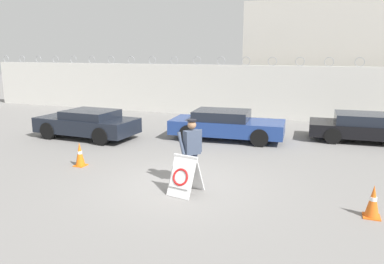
{
  "coord_description": "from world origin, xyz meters",
  "views": [
    {
      "loc": [
        3.74,
        -9.1,
        3.58
      ],
      "look_at": [
        0.03,
        0.84,
        1.29
      ],
      "focal_mm": 35.0,
      "sensor_mm": 36.0,
      "label": 1
    }
  ],
  "objects_px": {
    "barricade_sign": "(185,175)",
    "traffic_cone_near": "(373,201)",
    "security_guard": "(192,148)",
    "traffic_cone_mid": "(80,154)",
    "parked_car_front_coupe": "(88,123)",
    "parked_car_rear_sedan": "(226,125)",
    "parked_car_far_side": "(369,127)"
  },
  "relations": [
    {
      "from": "security_guard",
      "to": "parked_car_far_side",
      "type": "height_order",
      "value": "security_guard"
    },
    {
      "from": "traffic_cone_near",
      "to": "parked_car_far_side",
      "type": "bearing_deg",
      "value": 86.27
    },
    {
      "from": "traffic_cone_near",
      "to": "security_guard",
      "type": "bearing_deg",
      "value": 172.51
    },
    {
      "from": "parked_car_rear_sedan",
      "to": "traffic_cone_near",
      "type": "bearing_deg",
      "value": -54.75
    },
    {
      "from": "traffic_cone_near",
      "to": "parked_car_far_side",
      "type": "relative_size",
      "value": 0.16
    },
    {
      "from": "security_guard",
      "to": "traffic_cone_near",
      "type": "xyz_separation_m",
      "value": [
        4.46,
        -0.59,
        -0.65
      ]
    },
    {
      "from": "barricade_sign",
      "to": "traffic_cone_near",
      "type": "height_order",
      "value": "barricade_sign"
    },
    {
      "from": "traffic_cone_mid",
      "to": "parked_car_front_coupe",
      "type": "relative_size",
      "value": 0.18
    },
    {
      "from": "parked_car_rear_sedan",
      "to": "barricade_sign",
      "type": "bearing_deg",
      "value": -88.41
    },
    {
      "from": "parked_car_front_coupe",
      "to": "parked_car_rear_sedan",
      "type": "relative_size",
      "value": 0.92
    },
    {
      "from": "parked_car_far_side",
      "to": "parked_car_front_coupe",
      "type": "bearing_deg",
      "value": -165.62
    },
    {
      "from": "parked_car_rear_sedan",
      "to": "parked_car_front_coupe",
      "type": "bearing_deg",
      "value": -166.49
    },
    {
      "from": "barricade_sign",
      "to": "traffic_cone_near",
      "type": "xyz_separation_m",
      "value": [
        4.39,
        0.13,
        -0.13
      ]
    },
    {
      "from": "security_guard",
      "to": "parked_car_rear_sedan",
      "type": "height_order",
      "value": "security_guard"
    },
    {
      "from": "security_guard",
      "to": "parked_car_rear_sedan",
      "type": "relative_size",
      "value": 0.38
    },
    {
      "from": "traffic_cone_mid",
      "to": "traffic_cone_near",
      "type": "bearing_deg",
      "value": -6.22
    },
    {
      "from": "barricade_sign",
      "to": "security_guard",
      "type": "distance_m",
      "value": 0.89
    },
    {
      "from": "security_guard",
      "to": "parked_car_far_side",
      "type": "xyz_separation_m",
      "value": [
        4.96,
        7.18,
        -0.44
      ]
    },
    {
      "from": "barricade_sign",
      "to": "security_guard",
      "type": "height_order",
      "value": "security_guard"
    },
    {
      "from": "traffic_cone_near",
      "to": "parked_car_front_coupe",
      "type": "relative_size",
      "value": 0.17
    },
    {
      "from": "parked_car_front_coupe",
      "to": "parked_car_far_side",
      "type": "height_order",
      "value": "parked_car_front_coupe"
    },
    {
      "from": "barricade_sign",
      "to": "traffic_cone_mid",
      "type": "distance_m",
      "value": 4.13
    },
    {
      "from": "parked_car_front_coupe",
      "to": "barricade_sign",
      "type": "bearing_deg",
      "value": 146.6
    },
    {
      "from": "traffic_cone_near",
      "to": "parked_car_far_side",
      "type": "xyz_separation_m",
      "value": [
        0.51,
        7.77,
        0.21
      ]
    },
    {
      "from": "traffic_cone_mid",
      "to": "parked_car_front_coupe",
      "type": "bearing_deg",
      "value": 122.22
    },
    {
      "from": "traffic_cone_mid",
      "to": "parked_car_far_side",
      "type": "height_order",
      "value": "parked_car_far_side"
    },
    {
      "from": "parked_car_rear_sedan",
      "to": "parked_car_far_side",
      "type": "height_order",
      "value": "parked_car_rear_sedan"
    },
    {
      "from": "parked_car_front_coupe",
      "to": "traffic_cone_near",
      "type": "bearing_deg",
      "value": 160.22
    },
    {
      "from": "barricade_sign",
      "to": "parked_car_rear_sedan",
      "type": "distance_m",
      "value": 6.27
    },
    {
      "from": "traffic_cone_mid",
      "to": "parked_car_front_coupe",
      "type": "height_order",
      "value": "parked_car_front_coupe"
    },
    {
      "from": "barricade_sign",
      "to": "parked_car_front_coupe",
      "type": "bearing_deg",
      "value": 154.89
    },
    {
      "from": "parked_car_front_coupe",
      "to": "parked_car_rear_sedan",
      "type": "bearing_deg",
      "value": -159.74
    }
  ]
}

